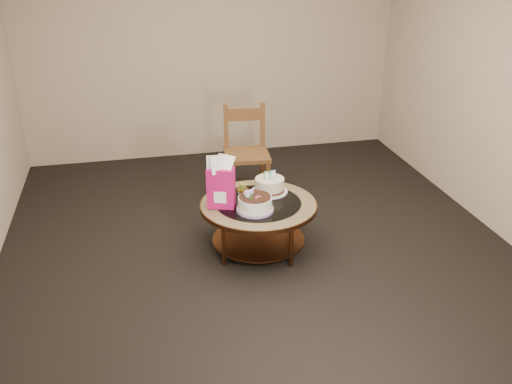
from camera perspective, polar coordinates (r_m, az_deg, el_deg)
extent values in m
plane|color=black|center=(5.14, 0.25, -5.65)|extent=(5.00, 5.00, 0.00)
cube|color=tan|center=(7.01, -4.49, 13.99)|extent=(4.50, 0.02, 2.60)
cube|color=tan|center=(2.45, 13.76, -8.13)|extent=(4.50, 0.02, 2.60)
cube|color=tan|center=(5.56, 23.81, 9.14)|extent=(0.02, 5.00, 2.60)
cylinder|color=brown|center=(5.28, 3.42, -2.19)|extent=(0.04, 0.04, 0.42)
cylinder|color=brown|center=(5.30, -2.70, -2.08)|extent=(0.04, 0.04, 0.42)
cylinder|color=brown|center=(4.80, -3.25, -5.13)|extent=(0.04, 0.04, 0.42)
cylinder|color=brown|center=(4.79, 3.53, -5.25)|extent=(0.04, 0.04, 0.42)
cylinder|color=brown|center=(5.09, 0.25, -4.68)|extent=(0.82, 0.82, 0.02)
cylinder|color=brown|center=(4.93, 0.26, -1.32)|extent=(1.02, 1.02, 0.04)
cylinder|color=olive|center=(4.93, 0.26, -1.18)|extent=(1.00, 1.00, 0.01)
cylinder|color=black|center=(4.92, 0.26, -1.09)|extent=(0.74, 0.74, 0.01)
cylinder|color=#A88AC3|center=(4.77, -0.10, -1.75)|extent=(0.31, 0.31, 0.02)
cylinder|color=silver|center=(4.75, -0.10, -1.20)|extent=(0.28, 0.28, 0.13)
cylinder|color=black|center=(4.72, -0.10, -0.48)|extent=(0.27, 0.27, 0.01)
sphere|color=#A88AC3|center=(4.73, -0.93, -0.13)|extent=(0.06, 0.06, 0.06)
sphere|color=#A88AC3|center=(4.76, -0.51, 0.01)|extent=(0.05, 0.05, 0.05)
sphere|color=#A88AC3|center=(4.69, -0.84, -0.41)|extent=(0.04, 0.04, 0.04)
cone|color=#1E7026|center=(4.73, -0.43, -0.32)|extent=(0.04, 0.04, 0.03)
cone|color=#1E7026|center=(4.71, -1.19, -0.43)|extent=(0.04, 0.04, 0.03)
cone|color=#1E7026|center=(4.79, -0.38, -0.03)|extent=(0.04, 0.03, 0.03)
cone|color=#1E7026|center=(4.68, -0.49, -0.63)|extent=(0.04, 0.04, 0.03)
cylinder|color=white|center=(5.12, 1.36, 0.07)|extent=(0.32, 0.32, 0.01)
cylinder|color=#461F14|center=(5.11, 1.36, 0.25)|extent=(0.27, 0.27, 0.02)
cylinder|color=beige|center=(5.08, 1.37, 0.86)|extent=(0.26, 0.26, 0.10)
cube|color=green|center=(5.04, 1.06, 1.70)|extent=(0.05, 0.02, 0.07)
cube|color=white|center=(5.04, 1.06, 1.70)|extent=(0.04, 0.02, 0.06)
cube|color=#438FE7|center=(5.06, 1.70, 1.79)|extent=(0.05, 0.02, 0.07)
cube|color=white|center=(5.06, 1.70, 1.79)|extent=(0.04, 0.02, 0.06)
cube|color=#C01264|center=(4.79, -3.52, 0.43)|extent=(0.25, 0.19, 0.35)
cube|color=white|center=(4.81, -3.50, -0.24)|extent=(0.14, 0.15, 0.10)
cube|color=#ECC161|center=(5.14, -1.34, 0.14)|extent=(0.10, 0.10, 0.01)
cylinder|color=gold|center=(5.13, -1.34, 0.23)|extent=(0.11, 0.11, 0.01)
cylinder|color=olive|center=(5.12, -1.34, 0.55)|extent=(0.05, 0.05, 0.05)
cylinder|color=black|center=(5.11, -1.35, 0.87)|extent=(0.00, 0.00, 0.01)
cube|color=brown|center=(5.90, -0.93, 3.72)|extent=(0.49, 0.49, 0.04)
cube|color=brown|center=(5.80, -2.58, 0.72)|extent=(0.05, 0.05, 0.48)
cube|color=brown|center=(5.84, 1.19, 0.93)|extent=(0.05, 0.05, 0.48)
cube|color=brown|center=(6.15, -2.91, 2.17)|extent=(0.05, 0.05, 0.48)
cube|color=brown|center=(6.19, 0.65, 2.36)|extent=(0.05, 0.05, 0.48)
cube|color=brown|center=(5.98, -3.01, 6.50)|extent=(0.05, 0.05, 0.49)
cube|color=brown|center=(6.02, 0.67, 6.66)|extent=(0.05, 0.05, 0.49)
cube|color=brown|center=(5.96, -1.17, 7.75)|extent=(0.39, 0.07, 0.13)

